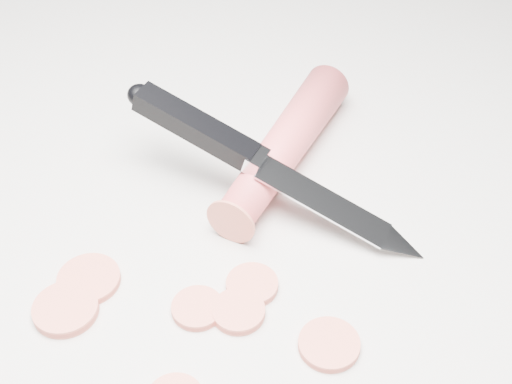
{
  "coord_description": "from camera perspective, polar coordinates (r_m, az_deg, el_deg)",
  "views": [
    {
      "loc": [
        0.04,
        -0.31,
        0.36
      ],
      "look_at": [
        0.03,
        0.05,
        0.02
      ],
      "focal_mm": 50.0,
      "sensor_mm": 36.0,
      "label": 1
    }
  ],
  "objects": [
    {
      "name": "kitchen_knife",
      "position": [
        0.48,
        1.38,
        2.04
      ],
      "size": [
        0.22,
        0.12,
        0.07
      ],
      "primitive_type": null,
      "color": "silver",
      "rests_on": "ground"
    },
    {
      "name": "carrot_slice_1",
      "position": [
        0.45,
        -4.71,
        -9.25
      ],
      "size": [
        0.03,
        0.03,
        0.01
      ],
      "primitive_type": "cylinder",
      "color": "#DE644E",
      "rests_on": "ground"
    },
    {
      "name": "carrot",
      "position": [
        0.53,
        2.31,
        3.73
      ],
      "size": [
        0.1,
        0.17,
        0.03
      ],
      "primitive_type": "cylinder",
      "rotation": [
        1.57,
        0.0,
        -0.43
      ],
      "color": "#E3464D",
      "rests_on": "ground"
    },
    {
      "name": "ground",
      "position": [
        0.47,
        -4.21,
        -5.35
      ],
      "size": [
        2.4,
        2.4,
        0.0
      ],
      "primitive_type": "plane",
      "color": "beige",
      "rests_on": "ground"
    },
    {
      "name": "carrot_slice_3",
      "position": [
        0.43,
        5.87,
        -12.04
      ],
      "size": [
        0.04,
        0.04,
        0.01
      ],
      "primitive_type": "cylinder",
      "color": "#DE644E",
      "rests_on": "ground"
    },
    {
      "name": "carrot_slice_2",
      "position": [
        0.44,
        -1.42,
        -9.53
      ],
      "size": [
        0.03,
        0.03,
        0.01
      ],
      "primitive_type": "cylinder",
      "color": "#DE644E",
      "rests_on": "ground"
    },
    {
      "name": "carrot_slice_0",
      "position": [
        0.46,
        -14.99,
        -9.04
      ],
      "size": [
        0.04,
        0.04,
        0.01
      ],
      "primitive_type": "cylinder",
      "color": "#DE644E",
      "rests_on": "ground"
    },
    {
      "name": "carrot_slice_5",
      "position": [
        0.47,
        -13.23,
        -6.81
      ],
      "size": [
        0.04,
        0.04,
        0.01
      ],
      "primitive_type": "cylinder",
      "color": "#DE644E",
      "rests_on": "ground"
    },
    {
      "name": "carrot_slice_4",
      "position": [
        0.46,
        -0.32,
        -7.44
      ],
      "size": [
        0.03,
        0.03,
        0.01
      ],
      "primitive_type": "cylinder",
      "color": "#DE644E",
      "rests_on": "ground"
    }
  ]
}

